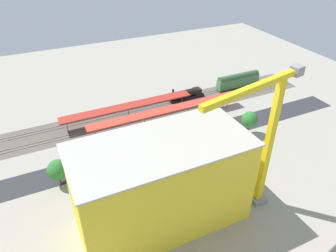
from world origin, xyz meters
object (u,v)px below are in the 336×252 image
(box_truck_2, at_px, (108,189))
(street_tree_2, at_px, (250,120))
(construction_building, at_px, (161,185))
(tower_crane, at_px, (265,135))
(street_tree_0, at_px, (100,158))
(street_tree_1, at_px, (58,170))
(traffic_light, at_px, (187,137))
(passenger_coach, at_px, (238,80))
(locomotive, at_px, (186,94))
(platform_canopy_near, at_px, (167,110))
(box_truck_1, at_px, (173,164))
(parked_car_3, at_px, (170,134))
(parked_car_2, at_px, (190,130))
(parked_car_0, at_px, (227,120))
(parked_car_1, at_px, (210,124))
(box_truck_0, at_px, (149,170))
(platform_canopy_far, at_px, (128,106))

(box_truck_2, bearing_deg, street_tree_2, -171.54)
(construction_building, xyz_separation_m, tower_crane, (-21.52, 5.35, 10.06))
(street_tree_0, height_order, street_tree_2, street_tree_2)
(street_tree_1, distance_m, street_tree_2, 59.02)
(tower_crane, bearing_deg, traffic_light, -81.55)
(passenger_coach, height_order, box_truck_2, passenger_coach)
(locomotive, height_order, box_truck_2, locomotive)
(locomotive, distance_m, passenger_coach, 24.03)
(platform_canopy_near, relative_size, box_truck_1, 5.84)
(parked_car_3, distance_m, box_truck_2, 30.30)
(passenger_coach, relative_size, traffic_light, 2.72)
(passenger_coach, xyz_separation_m, street_tree_1, (76.26, 28.36, 1.45))
(platform_canopy_near, distance_m, parked_car_2, 10.93)
(parked_car_3, relative_size, box_truck_1, 0.45)
(parked_car_0, distance_m, parked_car_2, 14.62)
(parked_car_1, distance_m, street_tree_1, 50.88)
(box_truck_2, height_order, street_tree_0, street_tree_0)
(box_truck_0, bearing_deg, box_truck_2, 10.97)
(platform_canopy_near, relative_size, passenger_coach, 2.88)
(box_truck_2, bearing_deg, parked_car_2, -153.30)
(platform_canopy_near, xyz_separation_m, box_truck_0, (16.04, 23.39, -2.58))
(platform_canopy_near, xyz_separation_m, street_tree_0, (27.58, 16.82, 0.61))
(platform_canopy_far, height_order, parked_car_1, platform_canopy_far)
(parked_car_1, height_order, box_truck_0, box_truck_0)
(box_truck_1, bearing_deg, box_truck_2, 5.83)
(parked_car_1, height_order, box_truck_2, box_truck_2)
(construction_building, relative_size, tower_crane, 1.07)
(locomotive, height_order, parked_car_2, locomotive)
(construction_building, height_order, box_truck_0, construction_building)
(platform_canopy_near, bearing_deg, tower_crane, 93.09)
(parked_car_0, height_order, box_truck_0, box_truck_0)
(construction_building, distance_m, box_truck_0, 17.91)
(locomotive, distance_m, street_tree_1, 59.54)
(parked_car_0, relative_size, tower_crane, 0.13)
(platform_canopy_near, xyz_separation_m, parked_car_3, (3.10, 9.03, -3.48))
(traffic_light, bearing_deg, box_truck_1, 39.03)
(passenger_coach, height_order, parked_car_0, passenger_coach)
(passenger_coach, distance_m, tower_crane, 68.05)
(passenger_coach, xyz_separation_m, parked_car_1, (26.06, 21.07, -2.41))
(tower_crane, relative_size, box_truck_2, 3.69)
(platform_canopy_far, xyz_separation_m, box_truck_0, (4.76, 31.30, -2.66))
(locomotive, distance_m, parked_car_2, 23.41)
(parked_car_1, xyz_separation_m, construction_building, (30.69, 29.16, 9.65))
(parked_car_0, relative_size, parked_car_3, 1.06)
(box_truck_1, bearing_deg, parked_car_2, -132.43)
(box_truck_0, bearing_deg, parked_car_0, -157.82)
(parked_car_0, height_order, street_tree_2, street_tree_2)
(passenger_coach, relative_size, box_truck_0, 1.85)
(locomotive, height_order, passenger_coach, passenger_coach)
(platform_canopy_far, height_order, tower_crane, tower_crane)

